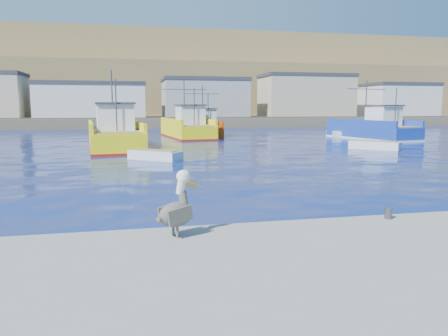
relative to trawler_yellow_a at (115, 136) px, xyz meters
name	(u,v)px	position (x,y,z in m)	size (l,w,h in m)	color
ground	(247,213)	(4.95, -23.75, -1.08)	(260.00, 260.00, 0.00)	#071456
dock_bollards	(304,218)	(5.55, -27.15, -0.43)	(36.20, 0.20, 0.30)	#4C4C4C
far_shore	(142,86)	(4.95, 85.45, 7.89)	(200.00, 81.00, 24.00)	brown
trawler_yellow_a	(115,136)	(0.00, 0.00, 0.00)	(5.52, 12.43, 6.62)	#FFEE10
trawler_yellow_b	(187,128)	(7.67, 12.08, -0.04)	(5.43, 11.78, 6.53)	#FFEE10
trawler_blue	(374,130)	(27.10, 5.51, -0.06)	(6.05, 11.54, 6.47)	#1A3B99
boat_orange	(205,127)	(10.12, 14.91, -0.07)	(4.21, 8.13, 6.04)	#C23904
skiff_mid	(155,156)	(2.84, -8.41, -0.83)	(3.60, 3.34, 0.79)	silver
skiff_far	(337,134)	(25.13, 10.05, -0.79)	(2.25, 4.41, 0.91)	silver
skiff_extra	(375,146)	(20.94, -4.98, -0.81)	(3.79, 3.78, 0.86)	silver
pelican	(178,209)	(2.26, -27.58, 0.07)	(1.21, 0.81, 1.54)	#595451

